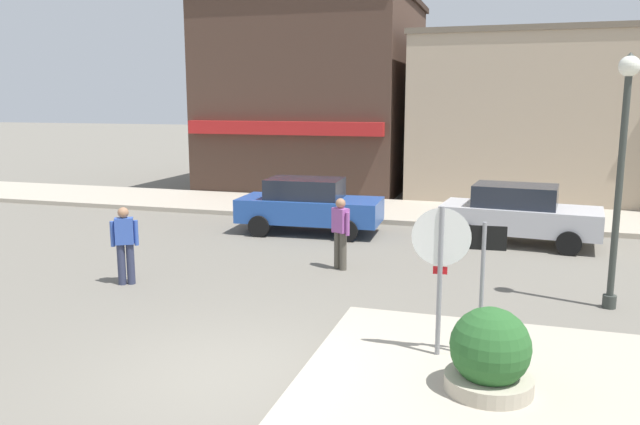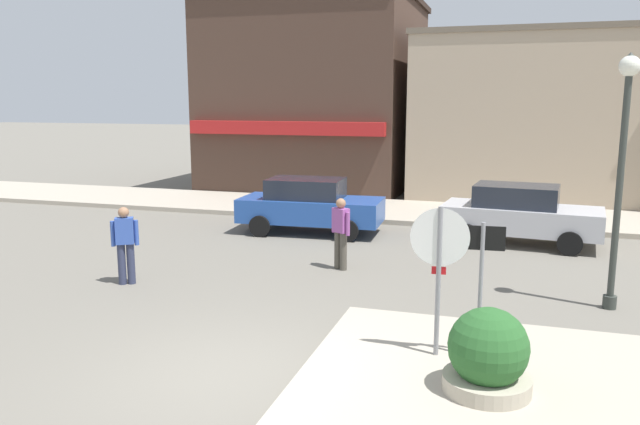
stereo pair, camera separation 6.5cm
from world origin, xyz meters
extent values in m
plane|color=#6B665B|center=(0.00, 0.00, 0.00)|extent=(160.00, 160.00, 0.00)
cube|color=#A89E8C|center=(4.21, 0.46, 0.07)|extent=(6.40, 4.80, 0.15)
cube|color=#A89E8C|center=(0.00, 13.03, 0.07)|extent=(80.00, 4.00, 0.15)
cylinder|color=gray|center=(2.71, 1.19, 1.15)|extent=(0.07, 0.07, 2.30)
cylinder|color=red|center=(2.71, 1.21, 1.87)|extent=(0.76, 0.07, 0.76)
cylinder|color=white|center=(2.71, 1.20, 1.87)|extent=(0.82, 0.07, 0.82)
cube|color=red|center=(2.71, 1.21, 1.39)|extent=(0.20, 0.03, 0.11)
cylinder|color=gray|center=(3.28, 1.26, 1.05)|extent=(0.06, 0.06, 2.10)
cube|color=black|center=(3.28, 1.27, 1.88)|extent=(0.60, 0.06, 0.34)
cube|color=white|center=(3.28, 1.28, 1.88)|extent=(0.54, 0.05, 0.29)
cube|color=black|center=(3.28, 1.28, 1.88)|extent=(0.34, 0.03, 0.08)
cylinder|color=#ADA38E|center=(3.45, 0.24, 0.17)|extent=(1.10, 1.10, 0.35)
sphere|color=#285B28|center=(3.45, 0.24, 0.73)|extent=(1.00, 1.00, 1.00)
cylinder|color=#333833|center=(5.44, 4.60, 2.10)|extent=(0.12, 0.12, 4.20)
cylinder|color=#333833|center=(5.44, 4.60, 0.12)|extent=(0.24, 0.24, 0.24)
sphere|color=white|center=(5.44, 4.60, 4.31)|extent=(0.36, 0.36, 0.36)
cone|color=#333833|center=(5.44, 4.60, 4.45)|extent=(0.32, 0.32, 0.18)
cube|color=#234C9E|center=(-1.78, 9.24, 0.67)|extent=(4.08, 1.90, 0.66)
cube|color=#1E232D|center=(-1.93, 9.23, 1.28)|extent=(2.15, 1.50, 0.56)
cylinder|color=black|center=(-0.59, 10.15, 0.30)|extent=(0.61, 0.21, 0.60)
cylinder|color=black|center=(-0.50, 8.45, 0.30)|extent=(0.61, 0.21, 0.60)
cylinder|color=black|center=(-3.07, 10.03, 0.30)|extent=(0.61, 0.21, 0.60)
cylinder|color=black|center=(-2.98, 8.33, 0.30)|extent=(0.61, 0.21, 0.60)
cube|color=#B7B7BC|center=(3.91, 9.54, 0.67)|extent=(4.16, 2.11, 0.66)
cube|color=#1E232D|center=(3.76, 9.56, 1.28)|extent=(2.21, 1.60, 0.56)
cylinder|color=black|center=(5.23, 10.26, 0.30)|extent=(0.62, 0.24, 0.60)
cylinder|color=black|center=(5.05, 8.57, 0.30)|extent=(0.62, 0.24, 0.60)
cylinder|color=black|center=(2.76, 10.52, 0.30)|extent=(0.62, 0.24, 0.60)
cylinder|color=black|center=(2.59, 8.83, 0.30)|extent=(0.62, 0.24, 0.60)
cylinder|color=#4C473D|center=(0.12, 5.68, 0.42)|extent=(0.16, 0.16, 0.85)
cylinder|color=#4C473D|center=(-0.03, 5.78, 0.42)|extent=(0.16, 0.16, 0.85)
cube|color=#994C99|center=(0.05, 5.73, 1.12)|extent=(0.42, 0.38, 0.54)
sphere|color=#9E7051|center=(0.05, 5.73, 1.50)|extent=(0.22, 0.22, 0.22)
cylinder|color=#994C99|center=(0.24, 5.61, 1.07)|extent=(0.12, 0.12, 0.52)
cylinder|color=#994C99|center=(-0.15, 5.85, 1.07)|extent=(0.12, 0.12, 0.52)
cylinder|color=#2D334C|center=(-3.78, 3.38, 0.42)|extent=(0.16, 0.16, 0.85)
cylinder|color=#2D334C|center=(-3.94, 3.29, 0.42)|extent=(0.16, 0.16, 0.85)
cube|color=#3351A8|center=(-3.86, 3.34, 1.12)|extent=(0.42, 0.37, 0.54)
sphere|color=#9E7051|center=(-3.86, 3.34, 1.50)|extent=(0.22, 0.22, 0.22)
cylinder|color=#3351A8|center=(-3.66, 3.45, 1.07)|extent=(0.12, 0.12, 0.52)
cylinder|color=#3351A8|center=(-4.06, 3.22, 1.07)|extent=(0.12, 0.12, 0.52)
cube|color=#473328|center=(-4.67, 19.43, 3.91)|extent=(8.15, 8.79, 7.81)
cube|color=#B21E1E|center=(-4.67, 14.88, 2.70)|extent=(7.74, 0.40, 0.50)
cube|color=#2E211A|center=(-4.67, 19.43, 7.93)|extent=(8.39, 9.05, 0.24)
cube|color=tan|center=(3.85, 17.85, 3.00)|extent=(7.85, 5.70, 6.01)
cube|color=#685B4C|center=(3.85, 17.85, 6.11)|extent=(8.01, 5.82, 0.20)
camera|label=1|loc=(3.54, -7.36, 3.74)|focal=35.00mm
camera|label=2|loc=(3.61, -7.34, 3.74)|focal=35.00mm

